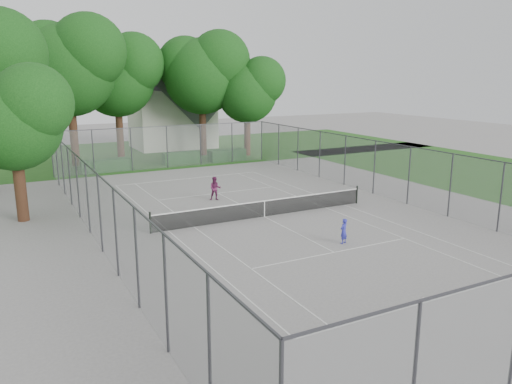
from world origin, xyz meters
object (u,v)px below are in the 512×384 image
tennis_net (264,208)px  house (172,109)px  girl_player (344,231)px  woman_player (215,189)px

tennis_net → house: 29.20m
house → girl_player: house is taller
house → woman_player: (-5.27, -23.90, -3.32)m
tennis_net → woman_player: 4.85m
tennis_net → woman_player: (-0.89, 4.76, 0.23)m
tennis_net → house: house is taller
house → girl_player: (-3.28, -34.25, -3.47)m
tennis_net → house: bearing=81.3°
girl_player → woman_player: bearing=-99.2°
girl_player → woman_player: (-2.00, 10.36, 0.15)m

